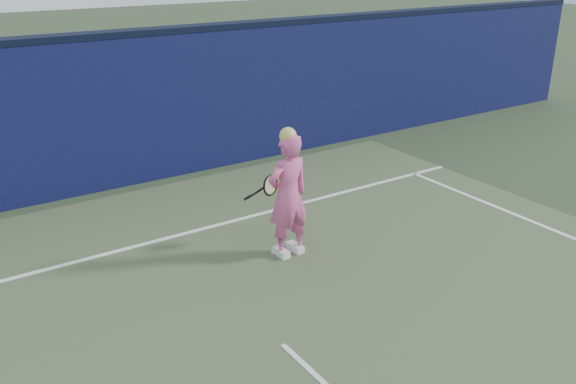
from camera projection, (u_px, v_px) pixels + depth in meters
backstop_wall at (103, 115)px, 10.13m from camera, size 24.00×0.40×2.50m
wall_cap at (94, 35)px, 9.64m from camera, size 24.00×0.42×0.10m
player at (288, 195)px, 7.92m from camera, size 0.64×0.44×1.76m
racket at (269, 186)px, 8.26m from camera, size 0.57×0.15×0.30m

